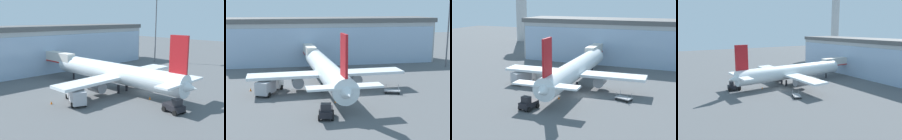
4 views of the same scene
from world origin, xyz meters
The scene contains 10 objects.
ground centered at (0.00, 0.00, 0.00)m, with size 240.00×240.00×0.00m, color #545659.
terminal_building centered at (0.00, 34.40, 6.09)m, with size 59.35×14.92×12.17m.
jet_bridge centered at (-5.62, 24.68, 4.66)m, with size 2.88×12.77×6.05m.
apron_light_mast centered at (29.27, 21.73, 11.98)m, with size 3.20×0.40×20.41m.
airplane centered at (-3.71, 5.04, 3.51)m, with size 28.81×35.86×11.62m.
catering_truck centered at (-14.15, 3.56, 1.47)m, with size 4.82×7.59×2.65m.
baggage_cart centered at (7.60, 0.19, 0.50)m, with size 3.16×2.40×1.50m.
pushback_tug centered at (-5.63, -10.44, 0.97)m, with size 2.58×3.43×2.30m.
safety_cone_nose centered at (-3.27, -3.65, 0.28)m, with size 0.36×0.36×0.55m, color orange.
safety_cone_wingtip centered at (-17.67, 5.70, 0.28)m, with size 0.36×0.36×0.55m, color orange.
Camera 1 is at (-38.09, -32.51, 14.29)m, focal length 42.00 mm.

